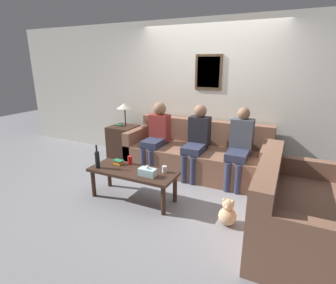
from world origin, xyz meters
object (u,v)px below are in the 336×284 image
(couch_main, at_px, (197,155))
(coffee_table, at_px, (133,174))
(drinking_glass, at_px, (164,169))
(person_left, at_px, (157,133))
(person_middle, at_px, (197,138))
(teddy_bear, at_px, (227,213))
(wine_bottle, at_px, (97,159))
(person_right, at_px, (240,144))
(couch_side, at_px, (296,213))

(couch_main, height_order, coffee_table, couch_main)
(couch_main, bearing_deg, drinking_glass, -92.74)
(person_left, relative_size, person_middle, 0.99)
(teddy_bear, bearing_deg, wine_bottle, -177.24)
(person_left, xyz_separation_m, person_middle, (0.75, 0.01, -0.00))
(couch_main, bearing_deg, coffee_table, -110.25)
(couch_main, relative_size, person_right, 2.00)
(drinking_glass, bearing_deg, coffee_table, -163.17)
(coffee_table, height_order, wine_bottle, wine_bottle)
(couch_main, distance_m, person_middle, 0.38)
(person_middle, bearing_deg, coffee_table, -114.16)
(drinking_glass, xyz_separation_m, teddy_bear, (0.92, -0.17, -0.33))
(drinking_glass, height_order, person_left, person_left)
(drinking_glass, xyz_separation_m, person_left, (-0.66, 1.02, 0.18))
(person_middle, bearing_deg, teddy_bear, -55.34)
(person_middle, bearing_deg, couch_main, 103.02)
(coffee_table, relative_size, person_middle, 1.03)
(person_middle, bearing_deg, drinking_glass, -95.11)
(couch_main, relative_size, wine_bottle, 7.22)
(person_left, bearing_deg, person_right, 0.08)
(couch_side, distance_m, teddy_bear, 0.73)
(couch_main, distance_m, person_right, 0.83)
(couch_main, bearing_deg, person_right, -12.01)
(person_right, bearing_deg, person_middle, 179.71)
(couch_side, distance_m, drinking_glass, 1.65)
(coffee_table, bearing_deg, couch_side, 0.47)
(coffee_table, xyz_separation_m, teddy_bear, (1.35, -0.04, -0.23))
(wine_bottle, distance_m, person_right, 2.14)
(person_right, bearing_deg, teddy_bear, -83.93)
(couch_side, relative_size, wine_bottle, 4.90)
(person_left, bearing_deg, wine_bottle, -101.59)
(wine_bottle, distance_m, drinking_glass, 0.96)
(person_left, height_order, teddy_bear, person_left)
(wine_bottle, relative_size, person_middle, 0.28)
(drinking_glass, height_order, teddy_bear, drinking_glass)
(wine_bottle, distance_m, person_left, 1.31)
(couch_side, xyz_separation_m, person_left, (-2.29, 1.13, 0.35))
(drinking_glass, distance_m, teddy_bear, 0.99)
(wine_bottle, distance_m, teddy_bear, 1.89)
(coffee_table, bearing_deg, person_right, 43.35)
(coffee_table, bearing_deg, teddy_bear, -1.86)
(couch_main, bearing_deg, couch_side, -39.31)
(couch_main, height_order, wine_bottle, couch_main)
(coffee_table, relative_size, teddy_bear, 3.68)
(couch_side, distance_m, wine_bottle, 2.57)
(person_middle, xyz_separation_m, person_right, (0.70, -0.00, -0.00))
(drinking_glass, xyz_separation_m, person_middle, (0.09, 1.03, 0.18))
(couch_side, relative_size, drinking_glass, 18.54)
(couch_main, relative_size, person_left, 2.03)
(person_middle, relative_size, person_right, 0.99)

